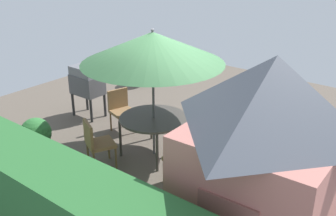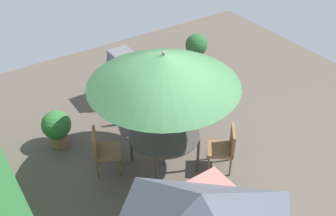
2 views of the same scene
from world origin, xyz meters
The scene contains 12 objects.
ground_plane centered at (0.00, 0.00, 0.00)m, with size 11.00×11.00×0.00m, color brown.
hedge_backdrop centered at (0.00, 3.50, 0.77)m, with size 5.57×0.79×1.55m.
garden_shed centered at (-2.52, 1.96, 1.40)m, with size 1.69×1.88×2.74m.
patio_table centered at (0.36, 0.49, 0.70)m, with size 1.28×1.28×0.76m.
patio_umbrella centered at (0.36, 0.49, 2.08)m, with size 2.54×2.54×2.42m.
bbq_grill centered at (2.71, 0.03, 0.85)m, with size 0.70×0.50×1.20m.
chair_near_shed centered at (0.85, 1.50, 0.52)m, with size 0.62×0.62×0.90m.
chair_far_side centered at (-0.75, 1.10, 0.52)m, with size 0.63×0.63×0.90m.
chair_toward_hedge centered at (-0.31, -0.39, 0.52)m, with size 0.65×0.65×0.90m.
chair_toward_house centered at (1.58, 0.12, 0.52)m, with size 0.58×0.57×0.90m.
potted_plant_by_shed centered at (3.23, -2.39, 0.46)m, with size 0.59×0.59×0.80m.
potted_plant_by_grill centered at (2.00, 1.93, 0.45)m, with size 0.57×0.57×0.79m.
Camera 1 is at (-4.05, 5.68, 3.80)m, focal length 43.02 mm.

